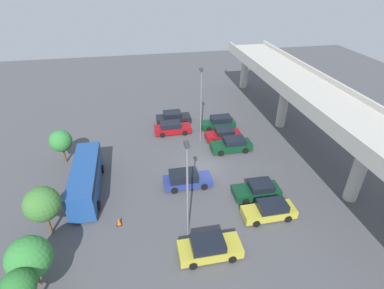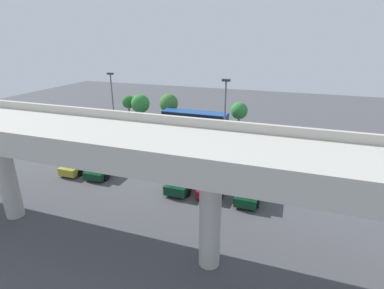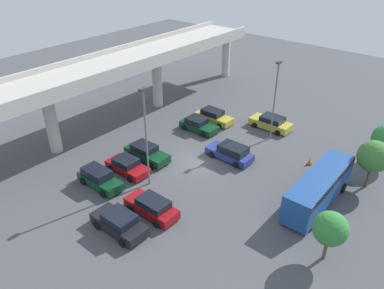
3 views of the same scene
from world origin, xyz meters
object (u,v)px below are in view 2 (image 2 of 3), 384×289
Objects in this scene: lamp_post_near_aisle at (113,105)px; tree_front_right at (140,104)px; parked_car_3 at (184,179)px; parked_car_4 at (159,148)px; parked_car_7 at (94,141)px; lamp_post_mid_lot at (225,123)px; parked_car_2 at (214,184)px; traffic_cone at (152,131)px; parked_car_8 at (249,189)px; tree_front_centre at (169,103)px; shuttle_bus at (195,120)px; parked_car_5 at (105,167)px; tree_front_far_right at (128,102)px; parked_car_0 at (287,167)px; parked_car_1 at (257,161)px; parked_car_6 at (81,163)px; tree_front_left at (239,111)px.

lamp_post_near_aisle reaches higher than tree_front_right.
parked_car_3 is 8.36m from parked_car_4.
lamp_post_mid_lot reaches higher than parked_car_7.
traffic_cone is at bearing 43.87° from parked_car_2.
parked_car_8 is 1.00× the size of tree_front_centre.
lamp_post_mid_lot is 16.37m from traffic_cone.
tree_front_right is (19.81, -18.19, 1.98)m from parked_car_8.
lamp_post_mid_lot reaches higher than parked_car_8.
parked_car_5 is at bearing 76.54° from shuttle_bus.
shuttle_bus is 1.05× the size of lamp_post_near_aisle.
tree_front_far_right is at bearing 41.58° from parked_car_3.
parked_car_0 is 7.73m from lamp_post_mid_lot.
parked_car_7 is 1.05× the size of tree_front_centre.
parked_car_1 is at bearing 141.01° from tree_front_centre.
parked_car_3 is at bearing 48.96° from lamp_post_mid_lot.
tree_front_far_right is at bearing 15.85° from parked_car_6.
parked_car_3 is at bearing -90.33° from parked_car_6.
parked_car_6 is at bearing 83.22° from traffic_cone.
parked_car_7 is 13.62m from shuttle_bus.
parked_car_8 reaches higher than parked_car_1.
parked_car_0 is at bearing -45.92° from parked_car_2.
parked_car_5 is (2.76, 6.34, -0.09)m from parked_car_4.
tree_front_centre is (17.76, -12.54, 2.38)m from parked_car_0.
tree_front_left is (4.32, -12.51, 1.98)m from parked_car_1.
parked_car_6 is 18.47m from tree_front_right.
shuttle_bus is (-1.03, -9.47, 0.90)m from parked_car_4.
lamp_post_near_aisle is 7.57m from traffic_cone.
lamp_post_mid_lot is (-7.12, 12.69, 3.62)m from shuttle_bus.
tree_front_centre is (3.93, -11.92, 2.36)m from parked_car_4.
parked_car_0 reaches higher than parked_car_7.
parked_car_3 is 1.13× the size of tree_front_right.
shuttle_bus reaches higher than parked_car_3.
shuttle_bus is 5.71m from tree_front_centre.
parked_car_1 is 1.03× the size of parked_car_8.
parked_car_7 is at bearing 100.69° from tree_front_far_right.
lamp_post_near_aisle is at bearing 68.88° from traffic_cone.
tree_front_right is at bearing -49.08° from traffic_cone.
shuttle_bus reaches higher than parked_car_7.
parked_car_8 reaches higher than parked_car_0.
parked_car_5 is 0.48× the size of shuttle_bus.
parked_car_8 is 0.50× the size of shuttle_bus.
traffic_cone is at bearing -113.74° from parked_car_1.
parked_car_7 is at bearing 56.93° from traffic_cone.
tree_front_far_right is at bearing 50.27° from parked_car_8.
lamp_post_near_aisle is at bearing -94.55° from parked_car_0.
tree_front_centre reaches higher than parked_car_6.
shuttle_bus is 2.33× the size of tree_front_left.
parked_car_6 is (16.49, 6.23, -0.01)m from parked_car_1.
tree_front_right is (3.06, -18.10, 2.04)m from parked_car_6.
shuttle_bus reaches higher than parked_car_1.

